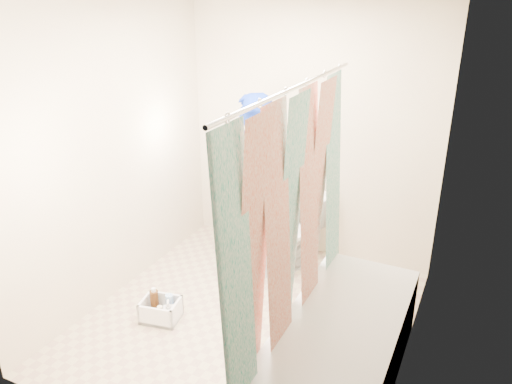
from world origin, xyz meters
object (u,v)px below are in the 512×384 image
at_px(bathtub, 337,356).
at_px(plumber, 250,185).
at_px(toilet, 290,233).
at_px(cleaning_caddy, 162,311).

relative_size(bathtub, plumber, 1.07).
bearing_deg(toilet, bathtub, -34.83).
bearing_deg(toilet, plumber, -135.29).
xyz_separation_m(plumber, cleaning_caddy, (-0.27, -1.05, -0.74)).
relative_size(bathtub, cleaning_caddy, 5.31).
distance_m(bathtub, cleaning_caddy, 1.47).
xyz_separation_m(toilet, cleaning_caddy, (-0.60, -1.19, -0.27)).
relative_size(bathtub, toilet, 2.47).
relative_size(toilet, plumber, 0.43).
height_order(plumber, cleaning_caddy, plumber).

